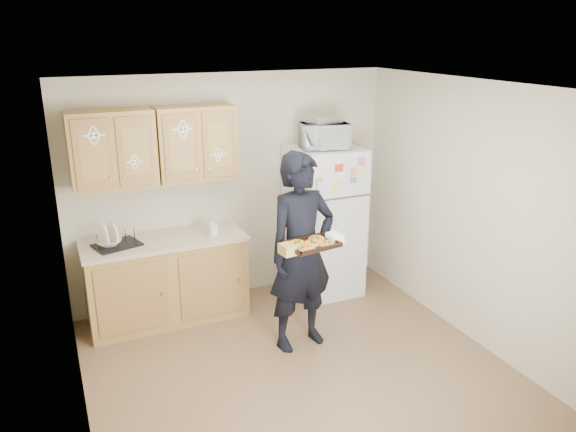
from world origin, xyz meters
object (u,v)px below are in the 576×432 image
Objects in this scene: refrigerator at (324,221)px; baking_tray at (312,245)px; dish_rack at (116,238)px; person at (302,253)px; microwave at (324,136)px.

refrigerator reaches higher than baking_tray.
baking_tray is at bearing -41.13° from dish_rack.
baking_tray is (-0.78, -1.26, 0.29)m from refrigerator.
microwave is at bearing 44.33° from person.
person is (-0.73, -0.96, 0.10)m from refrigerator.
baking_tray is at bearing -106.97° from person.
refrigerator reaches higher than dish_rack.
refrigerator is 2.27m from dish_rack.
refrigerator is 4.06× the size of dish_rack.
microwave is at bearing 50.16° from baking_tray.
microwave reaches higher than refrigerator.
refrigerator is 0.90× the size of person.
baking_tray is 1.05× the size of dish_rack.
baking_tray is 1.98m from dish_rack.
dish_rack is at bearing 130.38° from baking_tray.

